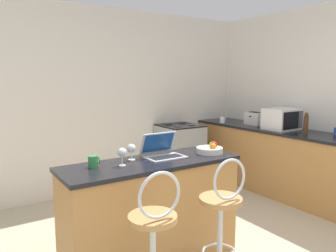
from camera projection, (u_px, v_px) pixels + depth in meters
wall_back at (104, 101)px, 4.66m from camera, size 12.00×0.06×2.60m
breakfast_bar at (152, 211)px, 2.88m from camera, size 1.57×0.54×0.91m
counter_right at (291, 164)px, 4.49m from camera, size 0.67×3.30×0.91m
bar_stool_near at (154, 245)px, 2.24m from camera, size 0.40×0.40×1.03m
bar_stool_far at (222, 224)px, 2.58m from camera, size 0.40×0.40×1.03m
laptop at (162, 151)px, 2.97m from camera, size 0.35×0.28×0.22m
microwave at (282, 119)px, 4.55m from camera, size 0.45×0.37×0.29m
toaster at (254, 119)px, 5.01m from camera, size 0.18×0.27×0.20m
stove_range at (180, 154)px, 5.07m from camera, size 0.59×0.61×0.92m
mug_green at (93, 161)px, 2.61m from camera, size 0.09×0.07×0.10m
mug_white at (222, 120)px, 5.23m from camera, size 0.10×0.08×0.10m
wine_glass_short at (131, 149)px, 2.83m from camera, size 0.08×0.08×0.14m
pepper_mill at (306, 124)px, 4.18m from camera, size 0.06×0.06×0.28m
wine_glass_tall at (122, 153)px, 2.65m from camera, size 0.07×0.07×0.15m
fruit_bowl at (210, 149)px, 3.11m from camera, size 0.25×0.25×0.11m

